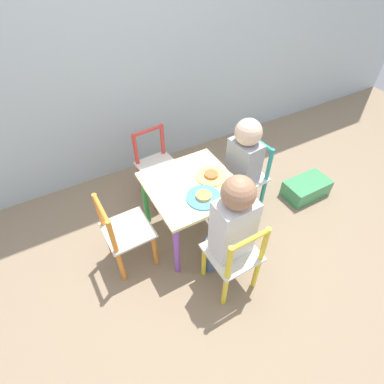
{
  "coord_description": "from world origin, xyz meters",
  "views": [
    {
      "loc": [
        -0.63,
        -1.12,
        1.62
      ],
      "look_at": [
        0.0,
        0.0,
        0.37
      ],
      "focal_mm": 28.0,
      "sensor_mm": 36.0,
      "label": 1
    }
  ],
  "objects_px": {
    "chair_red": "(157,167)",
    "chair_orange": "(125,234)",
    "chair_teal": "(246,177)",
    "chair_yellow": "(234,257)",
    "kids_table": "(192,193)",
    "plate_right": "(211,176)",
    "child_front": "(231,225)",
    "child_right": "(242,160)",
    "storage_bin": "(306,188)",
    "plate_front": "(204,197)"
  },
  "relations": [
    {
      "from": "chair_red",
      "to": "chair_orange",
      "type": "height_order",
      "value": "same"
    },
    {
      "from": "chair_teal",
      "to": "chair_yellow",
      "type": "xyz_separation_m",
      "value": [
        -0.44,
        -0.49,
        0.0
      ]
    },
    {
      "from": "kids_table",
      "to": "chair_red",
      "type": "xyz_separation_m",
      "value": [
        -0.04,
        0.45,
        -0.1
      ]
    },
    {
      "from": "chair_yellow",
      "to": "plate_right",
      "type": "distance_m",
      "value": 0.5
    },
    {
      "from": "chair_teal",
      "to": "child_front",
      "type": "height_order",
      "value": "child_front"
    },
    {
      "from": "chair_teal",
      "to": "child_right",
      "type": "xyz_separation_m",
      "value": [
        -0.06,
        -0.01,
        0.18
      ]
    },
    {
      "from": "chair_yellow",
      "to": "storage_bin",
      "type": "bearing_deg",
      "value": -160.87
    },
    {
      "from": "chair_yellow",
      "to": "plate_front",
      "type": "bearing_deg",
      "value": -89.65
    },
    {
      "from": "chair_red",
      "to": "plate_right",
      "type": "distance_m",
      "value": 0.51
    },
    {
      "from": "chair_red",
      "to": "plate_front",
      "type": "distance_m",
      "value": 0.61
    },
    {
      "from": "child_right",
      "to": "storage_bin",
      "type": "relative_size",
      "value": 2.15
    },
    {
      "from": "chair_orange",
      "to": "child_right",
      "type": "height_order",
      "value": "child_right"
    },
    {
      "from": "chair_orange",
      "to": "plate_front",
      "type": "relative_size",
      "value": 2.7
    },
    {
      "from": "chair_orange",
      "to": "child_right",
      "type": "bearing_deg",
      "value": -88.23
    },
    {
      "from": "kids_table",
      "to": "plate_right",
      "type": "relative_size",
      "value": 2.81
    },
    {
      "from": "chair_yellow",
      "to": "chair_orange",
      "type": "bearing_deg",
      "value": -44.7
    },
    {
      "from": "child_front",
      "to": "chair_yellow",
      "type": "bearing_deg",
      "value": 90.0
    },
    {
      "from": "kids_table",
      "to": "child_right",
      "type": "height_order",
      "value": "child_right"
    },
    {
      "from": "chair_red",
      "to": "plate_front",
      "type": "bearing_deg",
      "value": -91.11
    },
    {
      "from": "chair_teal",
      "to": "child_front",
      "type": "bearing_deg",
      "value": -51.0
    },
    {
      "from": "chair_yellow",
      "to": "child_right",
      "type": "distance_m",
      "value": 0.64
    },
    {
      "from": "chair_red",
      "to": "storage_bin",
      "type": "distance_m",
      "value": 1.13
    },
    {
      "from": "chair_teal",
      "to": "plate_right",
      "type": "distance_m",
      "value": 0.37
    },
    {
      "from": "chair_red",
      "to": "chair_teal",
      "type": "bearing_deg",
      "value": -44.83
    },
    {
      "from": "kids_table",
      "to": "plate_front",
      "type": "distance_m",
      "value": 0.15
    },
    {
      "from": "chair_teal",
      "to": "chair_red",
      "type": "xyz_separation_m",
      "value": [
        -0.49,
        0.41,
        0.0
      ]
    },
    {
      "from": "chair_orange",
      "to": "plate_right",
      "type": "bearing_deg",
      "value": -90.33
    },
    {
      "from": "chair_yellow",
      "to": "plate_right",
      "type": "height_order",
      "value": "chair_yellow"
    },
    {
      "from": "kids_table",
      "to": "plate_right",
      "type": "bearing_deg",
      "value": 0.0
    },
    {
      "from": "child_front",
      "to": "storage_bin",
      "type": "height_order",
      "value": "child_front"
    },
    {
      "from": "chair_teal",
      "to": "chair_orange",
      "type": "height_order",
      "value": "same"
    },
    {
      "from": "chair_yellow",
      "to": "chair_red",
      "type": "height_order",
      "value": "same"
    },
    {
      "from": "child_front",
      "to": "plate_right",
      "type": "relative_size",
      "value": 4.29
    },
    {
      "from": "chair_red",
      "to": "storage_bin",
      "type": "height_order",
      "value": "chair_red"
    },
    {
      "from": "chair_yellow",
      "to": "child_right",
      "type": "xyz_separation_m",
      "value": [
        0.38,
        0.48,
        0.18
      ]
    },
    {
      "from": "chair_yellow",
      "to": "plate_front",
      "type": "distance_m",
      "value": 0.37
    },
    {
      "from": "chair_teal",
      "to": "chair_red",
      "type": "height_order",
      "value": "same"
    },
    {
      "from": "chair_yellow",
      "to": "chair_red",
      "type": "xyz_separation_m",
      "value": [
        -0.05,
        0.9,
        0.0
      ]
    },
    {
      "from": "chair_teal",
      "to": "plate_right",
      "type": "bearing_deg",
      "value": -87.83
    },
    {
      "from": "plate_right",
      "to": "chair_teal",
      "type": "bearing_deg",
      "value": 7.45
    },
    {
      "from": "child_right",
      "to": "plate_front",
      "type": "distance_m",
      "value": 0.42
    },
    {
      "from": "plate_front",
      "to": "chair_red",
      "type": "bearing_deg",
      "value": 93.81
    },
    {
      "from": "kids_table",
      "to": "child_right",
      "type": "bearing_deg",
      "value": 5.28
    },
    {
      "from": "child_right",
      "to": "plate_right",
      "type": "height_order",
      "value": "child_right"
    },
    {
      "from": "chair_orange",
      "to": "plate_front",
      "type": "xyz_separation_m",
      "value": [
        0.45,
        -0.12,
        0.18
      ]
    },
    {
      "from": "plate_front",
      "to": "storage_bin",
      "type": "xyz_separation_m",
      "value": [
        0.93,
        0.02,
        -0.38
      ]
    },
    {
      "from": "kids_table",
      "to": "chair_yellow",
      "type": "distance_m",
      "value": 0.46
    },
    {
      "from": "chair_teal",
      "to": "plate_right",
      "type": "relative_size",
      "value": 2.87
    },
    {
      "from": "child_right",
      "to": "plate_front",
      "type": "relative_size",
      "value": 3.7
    },
    {
      "from": "plate_right",
      "to": "storage_bin",
      "type": "distance_m",
      "value": 0.89
    }
  ]
}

